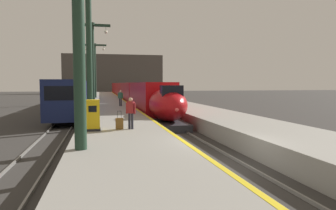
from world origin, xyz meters
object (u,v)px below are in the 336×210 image
station_column_distant (95,65)px  station_column_far (92,56)px  station_column_mid (89,34)px  passenger_mid_platform (120,97)px  rolling_suitcase (119,124)px  highspeed_train_main (128,92)px  ticket_machine_yellow (93,116)px  regional_train_adjacent (77,94)px  passenger_near_edge (131,111)px

station_column_distant → station_column_far: bearing=-90.0°
station_column_mid → station_column_distant: station_column_mid is taller
station_column_far → passenger_mid_platform: 5.60m
station_column_far → rolling_suitcase: (1.71, -18.76, -5.16)m
highspeed_train_main → ticket_machine_yellow: size_ratio=46.69×
station_column_distant → rolling_suitcase: station_column_distant is taller
highspeed_train_main → rolling_suitcase: bearing=-95.9°
regional_train_adjacent → station_column_far: station_column_far is taller
regional_train_adjacent → ticket_machine_yellow: size_ratio=22.87×
station_column_distant → highspeed_train_main: bearing=21.9°
rolling_suitcase → regional_train_adjacent: bearing=98.5°
highspeed_train_main → regional_train_adjacent: size_ratio=2.04×
station_column_distant → passenger_near_edge: 38.65m
passenger_mid_platform → highspeed_train_main: bearing=82.8°
regional_train_adjacent → passenger_mid_platform: size_ratio=21.66×
station_column_mid → station_column_distant: bearing=90.0°
regional_train_adjacent → passenger_near_edge: 26.51m
rolling_suitcase → highspeed_train_main: bearing=84.1°
station_column_far → passenger_near_edge: station_column_far is taller
regional_train_adjacent → rolling_suitcase: (3.91, -26.09, -0.77)m
passenger_mid_platform → rolling_suitcase: bearing=-94.0°
passenger_near_edge → rolling_suitcase: (-0.60, 0.03, -0.69)m
station_column_far → passenger_near_edge: bearing=-83.0°
highspeed_train_main → rolling_suitcase: size_ratio=76.08×
passenger_near_edge → ticket_machine_yellow: bearing=-175.6°
passenger_mid_platform → passenger_near_edge: bearing=-92.0°
passenger_near_edge → passenger_mid_platform: size_ratio=1.00×
station_column_mid → passenger_mid_platform: (2.91, 9.72, -5.10)m
station_column_mid → ticket_machine_yellow: (0.35, -7.54, -5.35)m
station_column_mid → rolling_suitcase: station_column_mid is taller
rolling_suitcase → ticket_machine_yellow: bearing=-172.4°
ticket_machine_yellow → station_column_far: bearing=91.1°
regional_train_adjacent → passenger_near_edge: regional_train_adjacent is taller
passenger_near_edge → rolling_suitcase: bearing=177.0°
station_column_mid → station_column_far: station_column_mid is taller
station_column_distant → regional_train_adjacent: bearing=-100.2°
passenger_near_edge → ticket_machine_yellow: size_ratio=1.06×
station_column_mid → station_column_distant: 30.93m
station_column_mid → station_column_far: bearing=90.0°
station_column_mid → station_column_far: (0.00, 11.40, -0.63)m
station_column_mid → ticket_machine_yellow: station_column_mid is taller
station_column_mid → passenger_near_edge: 9.27m
regional_train_adjacent → rolling_suitcase: bearing=-81.5°
station_column_mid → ticket_machine_yellow: size_ratio=6.41×
highspeed_train_main → station_column_far: station_column_far is taller
passenger_mid_platform → station_column_far: bearing=150.0°
regional_train_adjacent → passenger_near_edge: (4.52, -26.13, -0.09)m
station_column_mid → passenger_mid_platform: size_ratio=6.07×
station_column_distant → passenger_near_edge: size_ratio=5.48×
station_column_mid → highspeed_train_main: bearing=80.0°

